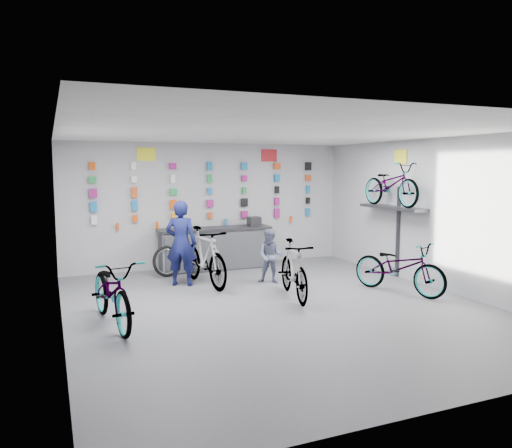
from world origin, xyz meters
name	(u,v)px	position (x,y,z in m)	size (l,w,h in m)	color
floor	(278,307)	(0.00, 0.00, 0.00)	(8.00, 8.00, 0.00)	#505055
ceiling	(279,133)	(0.00, 0.00, 3.00)	(8.00, 8.00, 0.00)	white
wall_back	(209,205)	(0.00, 4.00, 1.50)	(7.00, 7.00, 0.00)	#B0B0B3
wall_front	(454,263)	(0.00, -4.00, 1.50)	(7.00, 7.00, 0.00)	#B0B0B3
wall_left	(59,232)	(-3.50, 0.00, 1.50)	(8.00, 8.00, 0.00)	#B0B0B3
wall_right	(439,214)	(3.50, 0.00, 1.50)	(8.00, 8.00, 0.00)	#B0B0B3
counter	(215,249)	(0.00, 3.54, 0.49)	(2.70, 0.66, 1.00)	black
merch_wall	(208,194)	(-0.05, 3.93, 1.79)	(5.56, 0.08, 1.55)	white
wall_bracket	(393,211)	(3.33, 1.20, 1.46)	(0.39, 1.90, 2.00)	#333338
sign_left	(146,154)	(-1.50, 3.98, 2.72)	(0.42, 0.02, 0.30)	#FFFC28
sign_right	(269,155)	(1.60, 3.98, 2.72)	(0.42, 0.02, 0.30)	red
sign_side	(401,157)	(3.48, 1.20, 2.65)	(0.02, 0.40, 0.30)	#FFFC28
bike_left	(112,291)	(-2.77, 0.07, 0.53)	(0.71, 2.03, 1.07)	gray
bike_center	(294,270)	(0.51, 0.43, 0.54)	(0.51, 1.80, 1.08)	gray
bike_right	(399,267)	(2.58, 0.01, 0.51)	(0.67, 1.94, 1.02)	gray
bike_service	(204,257)	(-0.72, 2.04, 0.60)	(0.57, 2.00, 1.20)	gray
bike_wall	(391,184)	(3.25, 1.20, 2.05)	(0.63, 1.80, 0.95)	gray
clerk	(181,243)	(-1.15, 2.23, 0.88)	(0.64, 0.42, 1.76)	#111547
customer	(271,256)	(0.63, 1.70, 0.57)	(0.55, 0.43, 1.14)	slate
spare_wheel	(167,261)	(-1.25, 3.17, 0.34)	(0.72, 0.38, 0.70)	black
register	(254,221)	(1.01, 3.55, 1.11)	(0.28, 0.30, 0.22)	black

